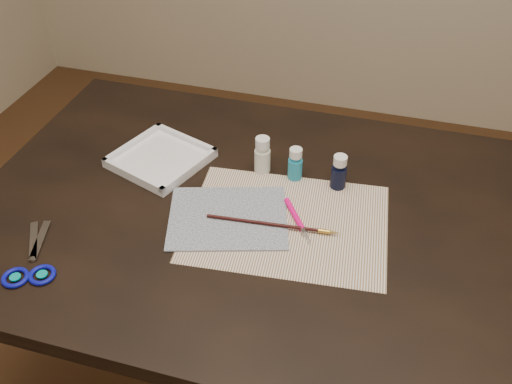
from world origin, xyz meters
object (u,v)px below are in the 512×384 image
(paint_bottle_white, at_px, (262,155))
(scissors, at_px, (30,253))
(paper, at_px, (287,223))
(canvas, at_px, (228,217))
(palette_tray, at_px, (161,158))
(paint_bottle_cyan, at_px, (295,164))
(paint_bottle_navy, at_px, (339,172))

(paint_bottle_white, height_order, scissors, paint_bottle_white)
(paper, relative_size, canvas, 1.67)
(canvas, bearing_deg, palette_tray, 145.54)
(paint_bottle_white, relative_size, paint_bottle_cyan, 1.13)
(canvas, relative_size, scissors, 1.24)
(paper, xyz_separation_m, paint_bottle_cyan, (-0.02, 0.16, 0.04))
(canvas, height_order, paint_bottle_navy, paint_bottle_navy)
(paint_bottle_navy, relative_size, palette_tray, 0.43)
(paint_bottle_white, relative_size, palette_tray, 0.47)
(canvas, relative_size, paint_bottle_cyan, 3.08)
(paint_bottle_navy, xyz_separation_m, palette_tray, (-0.44, -0.02, -0.03))
(paint_bottle_white, relative_size, scissors, 0.45)
(paint_bottle_white, height_order, paint_bottle_cyan, paint_bottle_white)
(paint_bottle_cyan, relative_size, scissors, 0.40)
(paper, distance_m, paint_bottle_white, 0.20)
(scissors, bearing_deg, paint_bottle_cyan, -80.25)
(scissors, bearing_deg, paint_bottle_white, -74.25)
(canvas, xyz_separation_m, scissors, (-0.36, -0.22, 0.00))
(paint_bottle_white, bearing_deg, paper, -58.29)
(paint_bottle_navy, bearing_deg, paper, -118.40)
(scissors, xyz_separation_m, palette_tray, (0.13, 0.38, 0.01))
(paper, height_order, paint_bottle_navy, paint_bottle_navy)
(palette_tray, bearing_deg, canvas, -34.46)
(paper, bearing_deg, paint_bottle_navy, 61.60)
(paper, bearing_deg, canvas, -170.10)
(paint_bottle_cyan, height_order, paint_bottle_navy, paint_bottle_navy)
(canvas, xyz_separation_m, paint_bottle_navy, (0.21, 0.18, 0.04))
(scissors, relative_size, palette_tray, 1.03)
(paint_bottle_white, distance_m, scissors, 0.56)
(paint_bottle_navy, height_order, scissors, paint_bottle_navy)
(scissors, height_order, palette_tray, palette_tray)
(paint_bottle_white, xyz_separation_m, paint_bottle_navy, (0.19, -0.01, -0.00))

